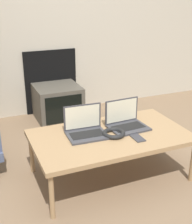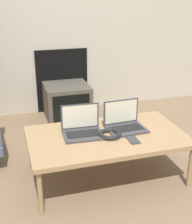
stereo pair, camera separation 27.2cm
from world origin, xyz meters
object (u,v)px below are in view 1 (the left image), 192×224
(laptop_left, at_px, (85,129))
(laptop_right, at_px, (126,122))
(tv, at_px, (58,102))
(phone, at_px, (137,138))
(headphones, at_px, (114,133))

(laptop_left, height_order, laptop_right, same)
(tv, bearing_deg, phone, -82.45)
(laptop_left, xyz_separation_m, phone, (0.35, -0.23, -0.04))
(headphones, distance_m, phone, 0.19)
(headphones, relative_size, tv, 0.35)
(laptop_left, bearing_deg, phone, -30.75)
(headphones, xyz_separation_m, phone, (0.15, -0.12, -0.01))
(headphones, relative_size, phone, 1.31)
(laptop_right, bearing_deg, laptop_left, 176.78)
(laptop_left, distance_m, laptop_right, 0.36)
(laptop_right, relative_size, phone, 2.31)
(laptop_left, xyz_separation_m, headphones, (0.20, -0.11, -0.03))
(phone, bearing_deg, tv, 97.55)
(headphones, height_order, phone, headphones)
(phone, bearing_deg, headphones, 141.09)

